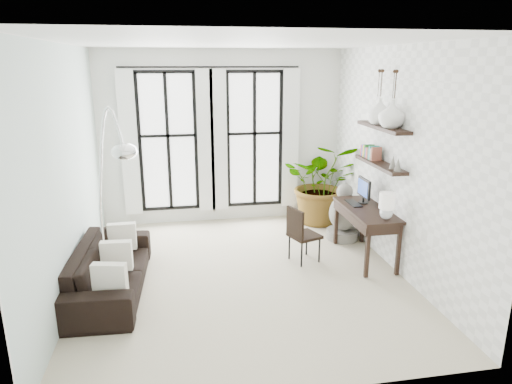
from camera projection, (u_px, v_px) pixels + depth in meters
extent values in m
plane|color=#B9B193|center=(243.00, 275.00, 6.57)|extent=(5.00, 5.00, 0.00)
plane|color=white|center=(241.00, 42.00, 5.69)|extent=(5.00, 5.00, 0.00)
plane|color=silver|center=(66.00, 174.00, 5.75)|extent=(0.00, 5.00, 5.00)
plane|color=white|center=(398.00, 161.00, 6.51)|extent=(0.00, 5.00, 5.00)
plane|color=white|center=(222.00, 138.00, 8.50)|extent=(4.50, 0.00, 4.50)
cube|color=white|center=(168.00, 142.00, 8.32)|extent=(1.00, 0.02, 2.50)
cube|color=white|center=(129.00, 144.00, 8.11)|extent=(0.30, 0.04, 2.60)
cube|color=white|center=(206.00, 142.00, 8.34)|extent=(0.30, 0.04, 2.60)
cube|color=white|center=(254.00, 140.00, 8.58)|extent=(1.00, 0.02, 2.50)
cube|color=white|center=(219.00, 142.00, 8.38)|extent=(0.30, 0.04, 2.60)
cube|color=white|center=(291.00, 140.00, 8.60)|extent=(0.30, 0.04, 2.60)
cylinder|color=black|center=(210.00, 67.00, 8.00)|extent=(3.20, 0.03, 0.03)
cube|color=black|center=(380.00, 164.00, 6.76)|extent=(0.25, 1.30, 0.05)
cube|color=black|center=(383.00, 127.00, 6.61)|extent=(0.25, 1.30, 0.05)
cube|color=#B72D46|center=(366.00, 150.00, 7.25)|extent=(0.16, 0.03, 0.18)
cube|color=#2F4BA6|center=(367.00, 150.00, 7.21)|extent=(0.16, 0.03, 0.18)
cube|color=#FDA538|center=(368.00, 151.00, 7.16)|extent=(0.16, 0.03, 0.18)
cube|color=#2D832B|center=(369.00, 152.00, 7.12)|extent=(0.16, 0.03, 0.18)
cube|color=#7A429A|center=(370.00, 152.00, 7.08)|extent=(0.16, 0.03, 0.18)
cube|color=#C6572C|center=(371.00, 153.00, 7.04)|extent=(0.16, 0.03, 0.18)
cube|color=#4A4A4A|center=(373.00, 153.00, 6.99)|extent=(0.16, 0.03, 0.18)
cube|color=teal|center=(374.00, 154.00, 6.95)|extent=(0.16, 0.04, 0.18)
cube|color=tan|center=(375.00, 154.00, 6.91)|extent=(0.16, 0.04, 0.18)
cube|color=brown|center=(376.00, 155.00, 6.87)|extent=(0.16, 0.04, 0.18)
cone|color=gray|center=(393.00, 162.00, 6.35)|extent=(0.10, 0.10, 0.18)
cone|color=gray|center=(398.00, 165.00, 6.21)|extent=(0.10, 0.10, 0.18)
imported|color=black|center=(110.00, 269.00, 6.05)|extent=(0.95, 2.22, 0.64)
cube|color=white|center=(110.00, 279.00, 5.35)|extent=(0.40, 0.12, 0.40)
cube|color=white|center=(117.00, 256.00, 6.02)|extent=(0.40, 0.12, 0.40)
cube|color=white|center=(122.00, 236.00, 6.68)|extent=(0.40, 0.12, 0.40)
imported|color=#2D7228|center=(322.00, 183.00, 8.55)|extent=(1.69, 1.56, 1.56)
cube|color=black|center=(367.00, 210.00, 6.92)|extent=(0.59, 1.39, 0.04)
cube|color=black|center=(365.00, 216.00, 6.95)|extent=(0.53, 1.32, 0.13)
cube|color=black|center=(367.00, 252.00, 6.39)|extent=(0.05, 0.05, 0.77)
cube|color=black|center=(398.00, 250.00, 6.47)|extent=(0.05, 0.05, 0.77)
cube|color=black|center=(336.00, 222.00, 7.60)|extent=(0.05, 0.05, 0.77)
cube|color=black|center=(363.00, 220.00, 7.68)|extent=(0.05, 0.05, 0.77)
cube|color=black|center=(364.00, 188.00, 7.11)|extent=(0.04, 0.42, 0.30)
cube|color=navy|center=(363.00, 188.00, 7.11)|extent=(0.00, 0.36, 0.24)
cube|color=black|center=(353.00, 203.00, 7.15)|extent=(0.15, 0.40, 0.02)
sphere|color=silver|center=(386.00, 214.00, 6.40)|extent=(0.18, 0.18, 0.18)
cylinder|color=white|center=(387.00, 201.00, 6.35)|extent=(0.22, 0.22, 0.22)
cube|color=black|center=(305.00, 236.00, 6.95)|extent=(0.53, 0.53, 0.05)
cube|color=black|center=(295.00, 224.00, 6.80)|extent=(0.17, 0.40, 0.46)
cylinder|color=black|center=(297.00, 254.00, 6.83)|extent=(0.03, 0.03, 0.38)
cylinder|color=black|center=(318.00, 252.00, 6.88)|extent=(0.03, 0.03, 0.38)
cylinder|color=black|center=(291.00, 246.00, 7.14)|extent=(0.03, 0.03, 0.38)
cylinder|color=black|center=(311.00, 244.00, 7.19)|extent=(0.03, 0.03, 0.38)
cylinder|color=silver|center=(107.00, 278.00, 6.37)|extent=(0.37, 0.37, 0.10)
cylinder|color=silver|center=(104.00, 245.00, 6.23)|extent=(0.04, 0.04, 1.01)
ellipsoid|color=silver|center=(124.00, 152.00, 5.72)|extent=(0.32, 0.32, 0.21)
cylinder|color=gray|center=(342.00, 234.00, 7.92)|extent=(0.55, 0.55, 0.16)
ellipsoid|color=gray|center=(344.00, 213.00, 7.81)|extent=(0.49, 0.49, 0.60)
sphere|color=gray|center=(345.00, 192.00, 7.71)|extent=(0.27, 0.27, 0.27)
imported|color=white|center=(392.00, 114.00, 6.31)|extent=(0.37, 0.37, 0.38)
imported|color=white|center=(379.00, 111.00, 6.69)|extent=(0.37, 0.37, 0.38)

